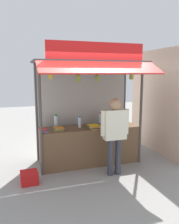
# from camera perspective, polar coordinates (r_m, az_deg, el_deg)

# --- Properties ---
(ground_plane) EXTENTS (20.00, 20.00, 0.00)m
(ground_plane) POSITION_cam_1_polar(r_m,az_deg,el_deg) (5.57, 0.00, -12.48)
(ground_plane) COLOR gray
(stall_counter) EXTENTS (2.28, 0.66, 0.87)m
(stall_counter) POSITION_cam_1_polar(r_m,az_deg,el_deg) (5.42, 0.00, -8.21)
(stall_counter) COLOR brown
(stall_counter) RESTS_ON ground
(stall_structure) EXTENTS (2.48, 1.58, 2.71)m
(stall_structure) POSITION_cam_1_polar(r_m,az_deg,el_deg) (5.32, -0.51, 4.81)
(stall_structure) COLOR #4C4742
(stall_structure) RESTS_ON ground
(water_bottle_back_left) EXTENTS (0.07, 0.07, 0.26)m
(water_bottle_back_left) POSITION_cam_1_polar(r_m,az_deg,el_deg) (5.23, -2.47, -2.56)
(water_bottle_back_left) COLOR silver
(water_bottle_back_left) RESTS_ON stall_counter
(water_bottle_right) EXTENTS (0.08, 0.08, 0.29)m
(water_bottle_right) POSITION_cam_1_polar(r_m,az_deg,el_deg) (5.62, 2.80, -1.57)
(water_bottle_right) COLOR silver
(water_bottle_right) RESTS_ON stall_counter
(water_bottle_front_left) EXTENTS (0.07, 0.07, 0.24)m
(water_bottle_front_left) POSITION_cam_1_polar(r_m,az_deg,el_deg) (5.73, 5.86, -1.62)
(water_bottle_front_left) COLOR silver
(water_bottle_front_left) RESTS_ON stall_counter
(water_bottle_left) EXTENTS (0.08, 0.08, 0.29)m
(water_bottle_left) POSITION_cam_1_polar(r_m,az_deg,el_deg) (5.33, -8.36, -2.26)
(water_bottle_left) COLOR silver
(water_bottle_left) RESTS_ON stall_counter
(magazine_stack_far_left) EXTENTS (0.20, 0.30, 0.04)m
(magazine_stack_far_left) POSITION_cam_1_polar(r_m,az_deg,el_deg) (5.00, -11.43, -4.49)
(magazine_stack_far_left) COLOR white
(magazine_stack_far_left) RESTS_ON stall_counter
(magazine_stack_front_right) EXTENTS (0.26, 0.31, 0.09)m
(magazine_stack_front_right) POSITION_cam_1_polar(r_m,az_deg,el_deg) (5.12, 1.11, -3.72)
(magazine_stack_front_right) COLOR yellow
(magazine_stack_front_right) RESTS_ON stall_counter
(magazine_stack_far_right) EXTENTS (0.23, 0.28, 0.05)m
(magazine_stack_far_right) POSITION_cam_1_polar(r_m,az_deg,el_deg) (5.05, -7.71, -4.18)
(magazine_stack_far_right) COLOR yellow
(magazine_stack_far_right) RESTS_ON stall_counter
(banana_bunch_leftmost) EXTENTS (0.10, 0.10, 0.25)m
(banana_bunch_leftmost) POSITION_cam_1_polar(r_m,az_deg,el_deg) (4.52, -9.69, 8.99)
(banana_bunch_leftmost) COLOR #332D23
(banana_bunch_inner_right) EXTENTS (0.12, 0.12, 0.27)m
(banana_bunch_inner_right) POSITION_cam_1_polar(r_m,az_deg,el_deg) (5.08, 10.42, 8.90)
(banana_bunch_inner_right) COLOR #332D23
(banana_bunch_inner_left) EXTENTS (0.11, 0.10, 0.31)m
(banana_bunch_inner_left) POSITION_cam_1_polar(r_m,az_deg,el_deg) (4.64, -2.83, 8.43)
(banana_bunch_inner_left) COLOR #332D23
(banana_bunch_rightmost) EXTENTS (0.11, 0.10, 0.30)m
(banana_bunch_rightmost) POSITION_cam_1_polar(r_m,az_deg,el_deg) (4.76, 1.88, 8.44)
(banana_bunch_rightmost) COLOR #332D23
(vendor_person) EXTENTS (0.61, 0.23, 1.60)m
(vendor_person) POSITION_cam_1_polar(r_m,az_deg,el_deg) (4.69, 6.33, -4.39)
(vendor_person) COLOR #383842
(vendor_person) RESTS_ON ground
(plastic_crate) EXTENTS (0.34, 0.34, 0.23)m
(plastic_crate) POSITION_cam_1_polar(r_m,az_deg,el_deg) (4.73, -14.77, -15.51)
(plastic_crate) COLOR red
(plastic_crate) RESTS_ON ground
(neighbour_wall) EXTENTS (0.20, 2.40, 2.70)m
(neighbour_wall) POSITION_cam_1_polar(r_m,az_deg,el_deg) (6.37, 16.62, 2.53)
(neighbour_wall) COLOR beige
(neighbour_wall) RESTS_ON ground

